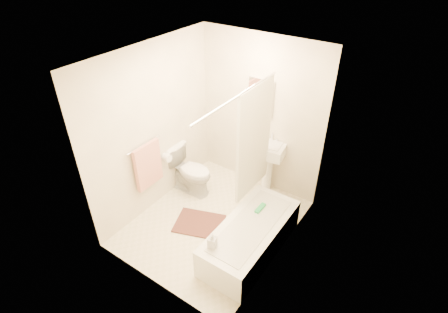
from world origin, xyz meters
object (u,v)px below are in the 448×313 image
Objects in this scene: toilet at (190,170)px; bathtub at (250,237)px; soap_bottle at (212,241)px; sink at (267,166)px; bath_mat at (199,223)px.

toilet reaches higher than bathtub.
toilet is 1.64m from soap_bottle.
sink is at bearing 97.30° from soap_bottle.
soap_bottle is (0.63, -0.54, 0.52)m from bath_mat.
bathtub is 0.85m from bath_mat.
bathtub is at bearing 1.33° from bath_mat.
bath_mat is (-0.41, -1.20, -0.46)m from sink.
soap_bottle is (0.22, -1.74, 0.06)m from sink.
bathtub is 7.27× the size of soap_bottle.
sink is (1.00, 0.66, 0.10)m from toilet.
toilet is 3.62× the size of soap_bottle.
bathtub is at bearing -79.27° from sink.
sink is 1.28m from bathtub.
bath_mat is (0.59, -0.55, -0.36)m from toilet.
toilet is at bearing 137.37° from bath_mat.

